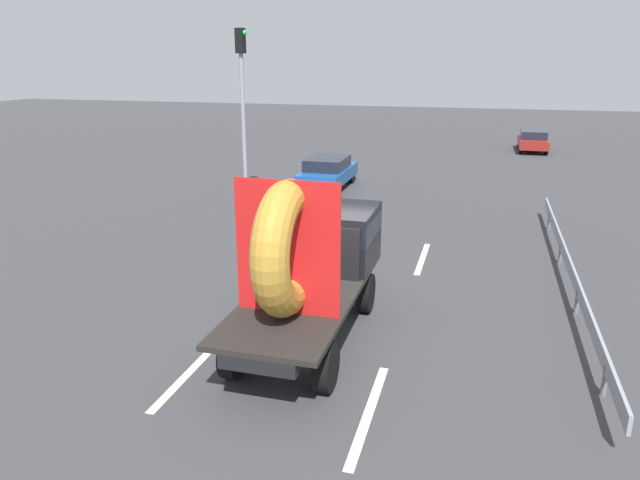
# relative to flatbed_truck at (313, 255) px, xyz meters

# --- Properties ---
(ground_plane) EXTENTS (120.00, 120.00, 0.00)m
(ground_plane) POSITION_rel_flatbed_truck_xyz_m (-0.01, 0.42, -1.68)
(ground_plane) COLOR #38383A
(flatbed_truck) EXTENTS (2.02, 5.41, 3.52)m
(flatbed_truck) POSITION_rel_flatbed_truck_xyz_m (0.00, 0.00, 0.00)
(flatbed_truck) COLOR black
(flatbed_truck) RESTS_ON ground_plane
(distant_sedan) EXTENTS (1.78, 4.16, 1.36)m
(distant_sedan) POSITION_rel_flatbed_truck_xyz_m (-3.40, 13.80, -0.95)
(distant_sedan) COLOR black
(distant_sedan) RESTS_ON ground_plane
(traffic_light) EXTENTS (0.42, 0.36, 6.55)m
(traffic_light) POSITION_rel_flatbed_truck_xyz_m (-5.92, 10.60, 2.53)
(traffic_light) COLOR gray
(traffic_light) RESTS_ON ground_plane
(guardrail) EXTENTS (0.10, 13.90, 0.71)m
(guardrail) POSITION_rel_flatbed_truck_xyz_m (5.42, 4.18, -1.15)
(guardrail) COLOR gray
(guardrail) RESTS_ON ground_plane
(lane_dash_left_near) EXTENTS (0.16, 2.17, 0.01)m
(lane_dash_left_near) POSITION_rel_flatbed_truck_xyz_m (-1.70, -2.53, -1.68)
(lane_dash_left_near) COLOR beige
(lane_dash_left_near) RESTS_ON ground_plane
(lane_dash_left_far) EXTENTS (0.16, 2.49, 0.01)m
(lane_dash_left_far) POSITION_rel_flatbed_truck_xyz_m (-1.70, 5.87, -1.68)
(lane_dash_left_far) COLOR beige
(lane_dash_left_far) RESTS_ON ground_plane
(lane_dash_right_near) EXTENTS (0.16, 2.96, 0.01)m
(lane_dash_right_near) POSITION_rel_flatbed_truck_xyz_m (1.70, -2.62, -1.68)
(lane_dash_right_near) COLOR beige
(lane_dash_right_near) RESTS_ON ground_plane
(lane_dash_right_far) EXTENTS (0.16, 2.80, 0.01)m
(lane_dash_right_far) POSITION_rel_flatbed_truck_xyz_m (1.70, 5.29, -1.68)
(lane_dash_right_far) COLOR beige
(lane_dash_right_far) RESTS_ON ground_plane
(oncoming_car) EXTENTS (1.65, 3.86, 1.26)m
(oncoming_car) POSITION_rel_flatbed_truck_xyz_m (5.98, 27.59, -1.01)
(oncoming_car) COLOR black
(oncoming_car) RESTS_ON ground_plane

